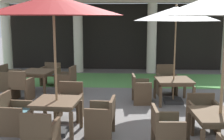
% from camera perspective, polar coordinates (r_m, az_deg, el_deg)
% --- Properties ---
extents(ground_plane, '(60.00, 60.00, 0.00)m').
position_cam_1_polar(ground_plane, '(6.45, -2.58, -12.09)').
color(ground_plane, slate).
extents(lawn_strip, '(12.92, 2.72, 0.01)m').
position_cam_1_polar(lawn_strip, '(11.68, 0.13, -1.90)').
color(lawn_strip, '#519347').
rests_on(lawn_strip, ground).
extents(patio_table_near_foreground, '(1.14, 1.14, 0.72)m').
position_cam_1_polar(patio_table_near_foreground, '(9.97, -14.39, -0.69)').
color(patio_table_near_foreground, brown).
rests_on(patio_table_near_foreground, ground).
extents(patio_chair_near_foreground_east, '(0.61, 0.65, 0.91)m').
position_cam_1_polar(patio_chair_near_foreground_east, '(9.58, -8.77, -2.13)').
color(patio_chair_near_foreground_east, brown).
rests_on(patio_chair_near_foreground_east, ground).
extents(patio_chair_near_foreground_south, '(0.64, 0.63, 0.93)m').
position_cam_1_polar(patio_chair_near_foreground_south, '(9.11, -17.29, -3.12)').
color(patio_chair_near_foreground_south, brown).
rests_on(patio_chair_near_foreground_south, ground).
extents(patio_chair_near_foreground_west, '(0.67, 0.67, 0.87)m').
position_cam_1_polar(patio_chair_near_foreground_west, '(10.51, -19.40, -1.53)').
color(patio_chair_near_foreground_west, brown).
rests_on(patio_chair_near_foreground_west, ground).
extents(patio_chair_near_foreground_north, '(0.70, 0.60, 0.81)m').
position_cam_1_polar(patio_chair_near_foreground_north, '(10.92, -11.89, -0.80)').
color(patio_chair_near_foreground_north, brown).
rests_on(patio_chair_near_foreground_north, ground).
extents(patio_table_mid_left, '(1.07, 1.07, 0.70)m').
position_cam_1_polar(patio_table_mid_left, '(8.62, 11.96, -2.35)').
color(patio_table_mid_left, brown).
rests_on(patio_table_mid_left, ground).
extents(patio_umbrella_mid_left, '(2.36, 2.36, 2.82)m').
position_cam_1_polar(patio_umbrella_mid_left, '(8.42, 12.44, 10.49)').
color(patio_umbrella_mid_left, '#2D2D2D').
rests_on(patio_umbrella_mid_left, ground).
extents(patio_chair_mid_left_north, '(0.65, 0.63, 0.94)m').
position_cam_1_polar(patio_chair_mid_left_north, '(9.58, 10.59, -2.16)').
color(patio_chair_mid_left_north, brown).
rests_on(patio_chair_mid_left_north, ground).
extents(patio_chair_mid_left_west, '(0.56, 0.66, 0.83)m').
position_cam_1_polar(patio_chair_mid_left_west, '(8.49, 5.57, -3.71)').
color(patio_chair_mid_left_west, brown).
rests_on(patio_chair_mid_left_west, ground).
extents(patio_table_mid_right, '(0.97, 0.97, 0.75)m').
position_cam_1_polar(patio_table_mid_right, '(6.26, -10.75, -6.70)').
color(patio_table_mid_right, brown).
rests_on(patio_table_mid_right, ground).
extents(patio_umbrella_mid_right, '(2.79, 2.79, 2.95)m').
position_cam_1_polar(patio_umbrella_mid_right, '(6.00, -11.40, 12.21)').
color(patio_umbrella_mid_right, '#2D2D2D').
rests_on(patio_umbrella_mid_right, ground).
extents(patio_chair_mid_right_west, '(0.61, 0.65, 0.86)m').
position_cam_1_polar(patio_chair_mid_right_west, '(6.69, -18.64, -8.20)').
color(patio_chair_mid_right_west, brown).
rests_on(patio_chair_mid_right_west, ground).
extents(patio_chair_mid_right_north, '(0.65, 0.57, 0.89)m').
position_cam_1_polar(patio_chair_mid_right_north, '(7.21, -8.34, -6.32)').
color(patio_chair_mid_right_north, brown).
rests_on(patio_chair_mid_right_north, ground).
extents(patio_chair_mid_right_east, '(0.60, 0.67, 0.82)m').
position_cam_1_polar(patio_chair_mid_right_east, '(6.11, -2.00, -9.24)').
color(patio_chair_mid_right_east, brown).
rests_on(patio_chair_mid_right_east, ground).
extents(patio_chair_mid_right_south, '(0.60, 0.56, 0.84)m').
position_cam_1_polar(patio_chair_mid_right_south, '(5.49, -13.78, -12.02)').
color(patio_chair_mid_right_south, brown).
rests_on(patio_chair_mid_right_south, ground).
extents(patio_table_far_back, '(1.02, 1.02, 0.73)m').
position_cam_1_polar(patio_table_far_back, '(5.73, 20.37, -8.88)').
color(patio_table_far_back, brown).
rests_on(patio_table_far_back, ground).
extents(patio_chair_far_back_north, '(0.65, 0.55, 0.80)m').
position_cam_1_polar(patio_chair_far_back_north, '(6.68, 17.32, -8.12)').
color(patio_chair_far_back_north, brown).
rests_on(patio_chair_far_back_north, ground).
extents(patio_chair_far_back_west, '(0.57, 0.64, 0.84)m').
position_cam_1_polar(patio_chair_far_back_west, '(5.54, 10.45, -11.51)').
color(patio_chair_far_back_west, brown).
rests_on(patio_chair_far_back_west, ground).
extents(terracotta_urn, '(0.34, 0.34, 0.44)m').
position_cam_1_polar(terracotta_urn, '(10.20, -8.11, -2.74)').
color(terracotta_urn, '#9E5633').
rests_on(terracotta_urn, ground).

